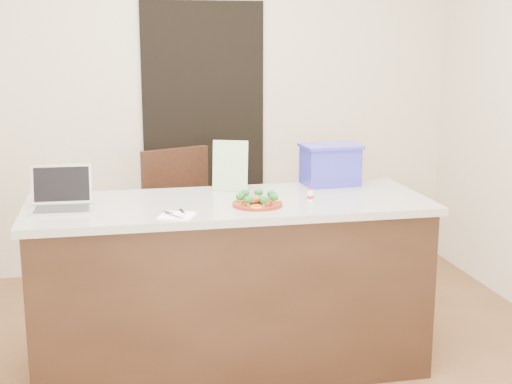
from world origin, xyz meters
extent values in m
plane|color=beige|center=(0.00, 2.00, 1.35)|extent=(4.00, 0.00, 4.00)
plane|color=beige|center=(0.00, -2.00, 1.35)|extent=(4.00, 0.00, 4.00)
cube|color=black|center=(0.10, 1.98, 1.00)|extent=(0.90, 0.02, 2.00)
cube|color=black|center=(0.00, 0.25, 0.44)|extent=(2.00, 0.70, 0.88)
cube|color=beige|center=(0.00, 0.25, 0.90)|extent=(2.06, 0.76, 0.04)
cylinder|color=maroon|center=(0.12, 0.12, 0.93)|extent=(0.25, 0.25, 0.01)
torus|color=maroon|center=(0.12, 0.12, 0.93)|extent=(0.25, 0.25, 0.01)
sphere|color=brown|center=(0.12, 0.12, 0.95)|extent=(0.04, 0.04, 0.04)
sphere|color=brown|center=(0.14, 0.09, 0.95)|extent=(0.04, 0.04, 0.04)
sphere|color=brown|center=(0.15, 0.11, 0.95)|extent=(0.04, 0.04, 0.04)
sphere|color=brown|center=(0.14, 0.14, 0.95)|extent=(0.04, 0.04, 0.04)
sphere|color=brown|center=(0.12, 0.15, 0.95)|extent=(0.04, 0.04, 0.04)
sphere|color=brown|center=(0.09, 0.13, 0.95)|extent=(0.04, 0.04, 0.04)
sphere|color=brown|center=(0.09, 0.11, 0.95)|extent=(0.04, 0.04, 0.04)
ellipsoid|color=#134919|center=(0.07, 0.19, 0.97)|extent=(0.04, 0.04, 0.04)
ellipsoid|color=#134919|center=(0.03, 0.12, 0.97)|extent=(0.04, 0.04, 0.04)
ellipsoid|color=#134919|center=(0.06, 0.05, 0.97)|extent=(0.04, 0.04, 0.04)
ellipsoid|color=#134919|center=(0.13, 0.03, 0.97)|extent=(0.04, 0.04, 0.04)
ellipsoid|color=#134919|center=(0.19, 0.07, 0.97)|extent=(0.04, 0.04, 0.04)
ellipsoid|color=#134919|center=(0.20, 0.15, 0.97)|extent=(0.04, 0.04, 0.04)
ellipsoid|color=#134919|center=(0.14, 0.20, 0.97)|extent=(0.04, 0.04, 0.04)
torus|color=orange|center=(0.05, 0.19, 0.94)|extent=(0.06, 0.06, 0.01)
torus|color=orange|center=(0.09, 0.02, 0.94)|extent=(0.06, 0.06, 0.01)
torus|color=orange|center=(0.21, 0.14, 0.94)|extent=(0.06, 0.06, 0.01)
cube|color=white|center=(-0.30, -0.02, 0.92)|extent=(0.20, 0.20, 0.01)
cube|color=#B7B6BB|center=(-0.32, -0.04, 0.93)|extent=(0.08, 0.12, 0.00)
cube|color=#B7B6BB|center=(-0.32, 0.03, 0.93)|extent=(0.06, 0.06, 0.00)
cube|color=white|center=(-0.27, -0.06, 0.93)|extent=(0.02, 0.08, 0.01)
cube|color=#B7B6BB|center=(-0.27, 0.03, 0.93)|extent=(0.02, 0.10, 0.00)
cylinder|color=#EBEACF|center=(0.41, 0.16, 0.94)|extent=(0.03, 0.03, 0.05)
cylinder|color=#EBEACF|center=(0.41, 0.16, 0.97)|extent=(0.02, 0.02, 0.01)
cylinder|color=#BD143C|center=(0.41, 0.16, 0.98)|extent=(0.02, 0.02, 0.01)
cylinder|color=#BD143C|center=(0.41, 0.16, 0.94)|extent=(0.03, 0.03, 0.02)
cube|color=silver|center=(-0.83, 0.21, 0.93)|extent=(0.30, 0.22, 0.01)
cube|color=silver|center=(-0.83, 0.31, 1.03)|extent=(0.30, 0.06, 0.19)
cube|color=black|center=(-0.83, 0.30, 1.03)|extent=(0.27, 0.05, 0.17)
cube|color=#29292C|center=(-0.83, 0.20, 0.93)|extent=(0.26, 0.15, 0.00)
cube|color=silver|center=(0.05, 0.50, 1.06)|extent=(0.20, 0.10, 0.27)
cube|color=#302EA9|center=(0.63, 0.54, 1.03)|extent=(0.31, 0.23, 0.21)
cube|color=#302EA9|center=(0.63, 0.54, 1.14)|extent=(0.33, 0.25, 0.02)
cube|color=black|center=(-0.19, 1.01, 0.50)|extent=(0.61, 0.61, 0.04)
cube|color=black|center=(-0.19, 1.22, 0.78)|extent=(0.44, 0.22, 0.53)
cylinder|color=black|center=(-0.39, 0.81, 0.25)|extent=(0.04, 0.04, 0.50)
cylinder|color=black|center=(0.01, 0.81, 0.25)|extent=(0.04, 0.04, 0.50)
cylinder|color=black|center=(-0.39, 1.21, 0.25)|extent=(0.04, 0.04, 0.50)
cylinder|color=black|center=(0.01, 1.21, 0.25)|extent=(0.04, 0.04, 0.50)
camera|label=1|loc=(-0.59, -3.27, 1.75)|focal=50.00mm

